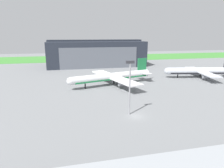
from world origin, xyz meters
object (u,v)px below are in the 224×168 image
airliner_far_left (200,71)px  apron_light_mast (130,83)px  airliner_far_right (113,77)px  maintenance_hangar (96,53)px

airliner_far_left → apron_light_mast: apron_light_mast is taller
airliner_far_left → airliner_far_right: size_ratio=0.93×
maintenance_hangar → airliner_far_right: bearing=-91.2°
airliner_far_right → apron_light_mast: bearing=-95.3°
apron_light_mast → maintenance_hangar: bearing=87.3°
airliner_far_right → apron_light_mast: (-3.38, -36.11, 5.68)m
apron_light_mast → airliner_far_left: bearing=37.6°
maintenance_hangar → airliner_far_left: (49.17, -59.33, -5.69)m
maintenance_hangar → airliner_far_left: 77.27m
airliner_far_right → apron_light_mast: apron_light_mast is taller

